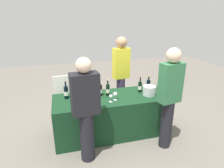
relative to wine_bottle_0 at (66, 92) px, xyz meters
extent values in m
plane|color=slate|center=(0.81, -0.15, -0.86)|extent=(12.00, 12.00, 0.00)
cube|color=#14381E|center=(0.81, -0.15, -0.49)|extent=(2.14, 0.82, 0.75)
cylinder|color=black|center=(0.00, 0.00, 0.00)|extent=(0.08, 0.08, 0.22)
cylinder|color=black|center=(0.00, 0.00, 0.15)|extent=(0.03, 0.03, 0.08)
cylinder|color=black|center=(0.00, 0.00, 0.20)|extent=(0.03, 0.03, 0.02)
cylinder|color=silver|center=(0.00, 0.00, -0.02)|extent=(0.08, 0.08, 0.08)
cylinder|color=black|center=(0.29, -0.04, -0.01)|extent=(0.07, 0.07, 0.20)
cylinder|color=black|center=(0.29, -0.04, 0.13)|extent=(0.03, 0.03, 0.08)
cylinder|color=maroon|center=(0.29, -0.04, 0.18)|extent=(0.03, 0.03, 0.02)
cylinder|color=silver|center=(0.29, -0.04, -0.03)|extent=(0.07, 0.07, 0.07)
cylinder|color=black|center=(0.61, -0.04, -0.01)|extent=(0.08, 0.08, 0.21)
cylinder|color=black|center=(0.61, -0.04, 0.14)|extent=(0.03, 0.03, 0.09)
cylinder|color=gold|center=(0.61, -0.04, 0.19)|extent=(0.03, 0.03, 0.02)
cylinder|color=silver|center=(0.61, -0.04, -0.02)|extent=(0.08, 0.08, 0.07)
cylinder|color=black|center=(0.75, -0.07, -0.01)|extent=(0.07, 0.07, 0.22)
cylinder|color=black|center=(0.75, -0.07, 0.14)|extent=(0.03, 0.03, 0.08)
cylinder|color=gold|center=(0.75, -0.07, 0.19)|extent=(0.03, 0.03, 0.02)
cylinder|color=silver|center=(0.75, -0.07, -0.02)|extent=(0.07, 0.07, 0.08)
cylinder|color=black|center=(1.40, -0.06, -0.01)|extent=(0.07, 0.07, 0.20)
cylinder|color=black|center=(1.40, -0.06, 0.13)|extent=(0.03, 0.03, 0.08)
cylinder|color=maroon|center=(1.40, -0.06, 0.18)|extent=(0.03, 0.03, 0.02)
cylinder|color=silver|center=(1.40, -0.06, -0.02)|extent=(0.07, 0.07, 0.07)
cylinder|color=black|center=(1.59, -0.03, -0.01)|extent=(0.08, 0.08, 0.21)
cylinder|color=black|center=(1.59, -0.03, 0.14)|extent=(0.03, 0.03, 0.08)
cylinder|color=gold|center=(1.59, -0.03, 0.18)|extent=(0.03, 0.03, 0.02)
cylinder|color=silver|center=(1.59, -0.03, -0.02)|extent=(0.08, 0.08, 0.08)
cylinder|color=silver|center=(0.42, -0.34, -0.11)|extent=(0.06, 0.06, 0.00)
cylinder|color=silver|center=(0.42, -0.34, -0.08)|extent=(0.01, 0.01, 0.07)
sphere|color=silver|center=(0.42, -0.34, -0.01)|extent=(0.07, 0.07, 0.07)
cylinder|color=silver|center=(0.73, -0.35, -0.11)|extent=(0.07, 0.07, 0.00)
cylinder|color=silver|center=(0.73, -0.35, -0.08)|extent=(0.01, 0.01, 0.07)
sphere|color=silver|center=(0.73, -0.35, -0.01)|extent=(0.06, 0.06, 0.06)
sphere|color=#590C19|center=(0.73, -0.35, -0.02)|extent=(0.03, 0.03, 0.03)
cylinder|color=silver|center=(0.83, -0.29, -0.11)|extent=(0.07, 0.07, 0.00)
cylinder|color=silver|center=(0.83, -0.29, -0.07)|extent=(0.01, 0.01, 0.07)
sphere|color=silver|center=(0.83, -0.29, 0.00)|extent=(0.08, 0.08, 0.08)
cylinder|color=silver|center=(1.42, -0.24, -0.11)|extent=(0.07, 0.07, 0.00)
cylinder|color=silver|center=(1.42, -0.24, -0.08)|extent=(0.01, 0.01, 0.07)
sphere|color=silver|center=(1.42, -0.24, -0.01)|extent=(0.07, 0.07, 0.07)
sphere|color=#590C19|center=(1.42, -0.24, -0.02)|extent=(0.04, 0.04, 0.04)
cylinder|color=silver|center=(1.50, -0.25, -0.03)|extent=(0.24, 0.24, 0.18)
cylinder|color=#3F3351|center=(1.20, 0.55, -0.43)|extent=(0.19, 0.19, 0.87)
cube|color=yellow|center=(1.20, 0.55, 0.33)|extent=(0.37, 0.24, 0.65)
sphere|color=tan|center=(1.20, 0.55, 0.77)|extent=(0.23, 0.23, 0.23)
cylinder|color=black|center=(0.25, -0.76, -0.46)|extent=(0.22, 0.22, 0.81)
cube|color=black|center=(0.25, -0.76, 0.25)|extent=(0.42, 0.26, 0.61)
sphere|color=beige|center=(0.25, -0.76, 0.67)|extent=(0.22, 0.22, 0.22)
cylinder|color=black|center=(1.58, -0.80, -0.44)|extent=(0.19, 0.19, 0.85)
cube|color=#337247|center=(1.58, -0.80, 0.31)|extent=(0.38, 0.25, 0.64)
sphere|color=beige|center=(1.58, -0.80, 0.74)|extent=(0.23, 0.23, 0.23)
cube|color=white|center=(0.05, 0.74, -0.39)|extent=(0.60, 0.06, 0.96)
camera|label=1|loc=(-0.04, -3.28, 1.30)|focal=30.75mm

